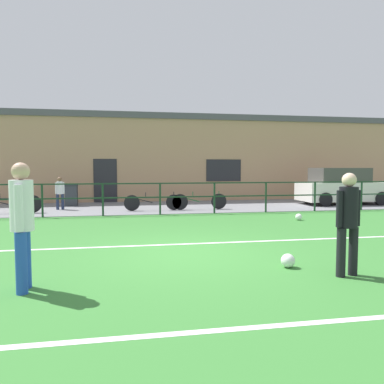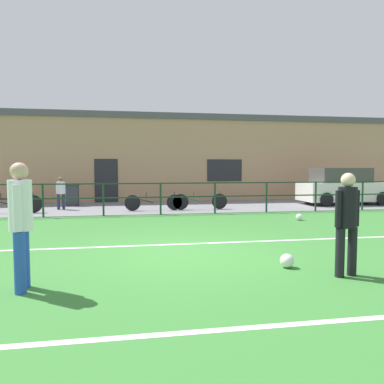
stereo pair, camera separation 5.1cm
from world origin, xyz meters
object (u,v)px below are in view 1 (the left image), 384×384
object	(u,v)px
soccer_ball_spare	(299,217)
bicycle_parked_3	(199,201)
bicycle_parked_0	(8,204)
player_goalkeeper	(348,218)
trash_bin_0	(71,195)
player_striker	(22,219)
parked_car_red	(342,187)
bicycle_parked_1	(153,202)
soccer_ball_match	(288,261)
spectator_child	(60,191)

from	to	relation	value
soccer_ball_spare	bicycle_parked_3	world-z (taller)	bicycle_parked_3
bicycle_parked_0	bicycle_parked_3	xyz separation A→B (m)	(7.11, 0.00, -0.02)
player_goalkeeper	trash_bin_0	world-z (taller)	player_goalkeeper
player_goalkeeper	player_striker	xyz separation A→B (m)	(-4.80, 0.16, 0.09)
soccer_ball_spare	parked_car_red	size ratio (longest dim) A/B	0.05
trash_bin_0	bicycle_parked_1	bearing A→B (deg)	-35.02
soccer_ball_spare	parked_car_red	distance (m)	6.08
soccer_ball_match	soccer_ball_spare	world-z (taller)	soccer_ball_match
soccer_ball_spare	player_goalkeeper	bearing A→B (deg)	-109.65
bicycle_parked_3	player_striker	bearing A→B (deg)	-115.46
soccer_ball_match	trash_bin_0	size ratio (longest dim) A/B	0.25
player_striker	bicycle_parked_0	bearing A→B (deg)	13.78
spectator_child	trash_bin_0	bearing A→B (deg)	-113.30
soccer_ball_spare	spectator_child	bearing A→B (deg)	151.81
bicycle_parked_3	soccer_ball_spare	bearing A→B (deg)	-52.45
player_striker	trash_bin_0	size ratio (longest dim) A/B	1.89
player_goalkeeper	player_striker	size ratio (longest dim) A/B	0.91
bicycle_parked_0	parked_car_red	bearing A→B (deg)	3.86
player_striker	spectator_child	bearing A→B (deg)	3.12
player_striker	bicycle_parked_1	world-z (taller)	player_striker
bicycle_parked_1	parked_car_red	bearing A→B (deg)	6.19
player_goalkeeper	bicycle_parked_1	xyz separation A→B (m)	(-2.37, 9.16, -0.58)
spectator_child	bicycle_parked_1	xyz separation A→B (m)	(3.61, -0.96, -0.42)
player_striker	bicycle_parked_0	size ratio (longest dim) A/B	0.77
player_striker	parked_car_red	bearing A→B (deg)	-51.82
bicycle_parked_3	bicycle_parked_0	bearing A→B (deg)	180.00
parked_car_red	spectator_child	bearing A→B (deg)	179.93
soccer_ball_match	bicycle_parked_3	size ratio (longest dim) A/B	0.11
parked_car_red	bicycle_parked_1	world-z (taller)	parked_car_red
trash_bin_0	player_striker	bearing A→B (deg)	-85.24
spectator_child	bicycle_parked_3	distance (m)	5.57
trash_bin_0	bicycle_parked_0	bearing A→B (deg)	-128.50
player_goalkeeper	player_striker	distance (m)	4.80
bicycle_parked_1	bicycle_parked_0	bearing A→B (deg)	180.00
parked_car_red	bicycle_parked_0	xyz separation A→B (m)	(-13.93, -0.94, -0.43)
trash_bin_0	soccer_ball_match	bearing A→B (deg)	-65.18
bicycle_parked_3	trash_bin_0	size ratio (longest dim) A/B	2.35
soccer_ball_match	parked_car_red	xyz separation A→B (m)	(7.00, 9.49, 0.68)
player_striker	soccer_ball_spare	bearing A→B (deg)	-54.28
player_goalkeeper	spectator_child	world-z (taller)	player_goalkeeper
soccer_ball_match	soccer_ball_spare	size ratio (longest dim) A/B	1.12
spectator_child	bicycle_parked_3	world-z (taller)	spectator_child
bicycle_parked_0	bicycle_parked_1	bearing A→B (deg)	-0.00
bicycle_parked_0	soccer_ball_match	bearing A→B (deg)	-50.97
bicycle_parked_0	trash_bin_0	bearing A→B (deg)	51.50
soccer_ball_spare	trash_bin_0	xyz separation A→B (m)	(-7.82, 5.73, 0.39)
spectator_child	bicycle_parked_3	size ratio (longest dim) A/B	0.59
player_goalkeeper	bicycle_parked_3	size ratio (longest dim) A/B	0.73
soccer_ball_match	bicycle_parked_1	size ratio (longest dim) A/B	0.11
player_goalkeeper	spectator_child	distance (m)	11.76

